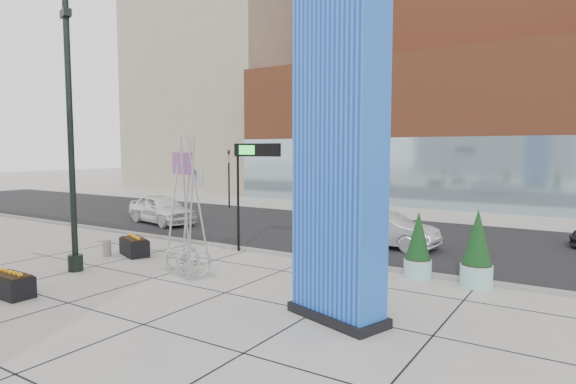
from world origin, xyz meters
The scene contains 19 objects.
ground centered at (0.00, 0.00, 0.00)m, with size 160.00×160.00×0.00m, color #9E9991.
street_asphalt centered at (0.00, 10.00, 0.01)m, with size 80.00×12.00×0.02m, color black.
curb_edge centered at (0.00, 4.00, 0.06)m, with size 80.00×0.30×0.12m, color gray.
tower_podium centered at (1.00, 27.00, 5.50)m, with size 34.00×10.00×11.00m, color brown.
tower_glass_front centered at (1.00, 22.20, 2.50)m, with size 34.00×0.60×5.00m, color #8CA5B2.
building_beige_left centered at (-26.00, 34.00, 17.00)m, with size 18.00×20.00×34.00m, color gray.
blue_pylon centered at (4.72, -1.19, 4.05)m, with size 2.74×1.86×8.39m.
lamp_post centered at (-4.96, -1.78, 3.69)m, with size 0.61×0.50×9.02m.
public_art_sculpture centered at (-1.48, 0.07, 1.21)m, with size 2.24×1.60×4.60m.
concrete_bollard centered at (-6.00, 0.26, 0.32)m, with size 0.33×0.33×0.64m, color gray.
overhead_street_sign centered at (-1.55, 3.80, 3.76)m, with size 2.07×0.31×4.38m.
round_planter_east centered at (7.00, 3.60, 1.13)m, with size 0.95×0.95×2.38m.
round_planter_mid centered at (5.20, 3.60, 1.04)m, with size 0.88×0.88×2.19m.
round_planter_west centered at (2.56, 3.60, 1.18)m, with size 1.00×1.00×2.49m.
box_planter_north centered at (-5.21, 0.93, 0.38)m, with size 1.66×1.25×0.82m.
box_planter_south centered at (-3.87, -4.50, 0.35)m, with size 1.41×0.72×0.77m.
car_white_west centered at (-10.39, 7.16, 0.82)m, with size 1.93×4.79×1.63m, color white.
car_silver_mid centered at (2.47, 7.82, 0.74)m, with size 1.56×4.48×1.48m, color #B7BAC0.
traffic_signal centered at (-12.00, 15.00, 2.30)m, with size 0.15×0.18×4.10m.
Camera 1 is at (9.85, -11.50, 4.15)m, focal length 30.00 mm.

